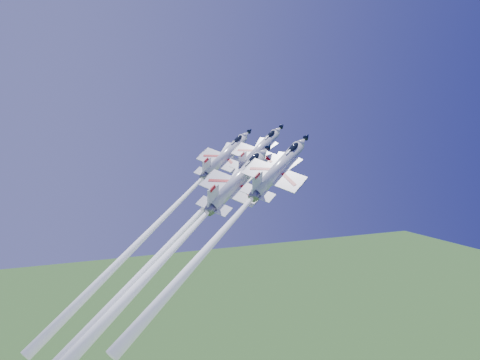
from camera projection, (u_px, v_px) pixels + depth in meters
name	position (u px, v px, depth m)	size (l,w,h in m)	color
jet_lead	(190.00, 223.00, 86.53)	(38.29, 24.43, 39.63)	white
jet_left	(162.00, 218.00, 89.11)	(36.09, 22.84, 36.83)	white
jet_right	(231.00, 222.00, 81.75)	(33.25, 20.59, 32.72)	white
jet_slot	(182.00, 240.00, 83.01)	(36.10, 22.40, 35.65)	white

